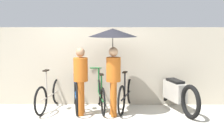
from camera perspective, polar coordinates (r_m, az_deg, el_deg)
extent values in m
plane|color=beige|center=(6.51, -5.26, -10.03)|extent=(30.00, 30.00, 0.00)
cube|color=#B2A893|center=(7.91, -4.14, 0.67)|extent=(11.00, 0.12, 1.96)
torus|color=black|center=(8.15, -9.88, -3.80)|extent=(0.17, 0.67, 0.67)
torus|color=black|center=(7.21, -12.89, -5.56)|extent=(0.17, 0.67, 0.67)
cylinder|color=#A59E93|center=(7.68, -11.29, -4.63)|extent=(0.23, 1.05, 0.04)
cylinder|color=#A59E93|center=(7.44, -11.90, -2.59)|extent=(0.04, 0.04, 0.63)
cube|color=black|center=(7.39, -11.98, -0.08)|extent=(0.13, 0.21, 0.03)
cylinder|color=#A59E93|center=(8.08, -9.95, -1.20)|extent=(0.04, 0.04, 0.75)
cylinder|color=#A59E93|center=(8.03, -10.02, 1.43)|extent=(0.44, 0.11, 0.03)
torus|color=black|center=(8.09, -6.86, -3.54)|extent=(0.17, 0.75, 0.75)
torus|color=black|center=(7.10, -6.52, -5.28)|extent=(0.17, 0.75, 0.75)
cylinder|color=#19478C|center=(7.59, -6.70, -4.35)|extent=(0.21, 1.01, 0.04)
cylinder|color=#19478C|center=(7.37, -6.67, -2.84)|extent=(0.04, 0.04, 0.48)
cube|color=black|center=(7.32, -6.71, -0.87)|extent=(0.12, 0.21, 0.03)
cylinder|color=#19478C|center=(8.02, -6.90, -1.07)|extent=(0.04, 0.04, 0.71)
cylinder|color=#19478C|center=(7.97, -6.95, 1.45)|extent=(0.44, 0.10, 0.03)
torus|color=black|center=(7.96, -2.44, -4.08)|extent=(0.14, 0.65, 0.65)
torus|color=black|center=(7.02, -1.64, -5.84)|extent=(0.14, 0.65, 0.65)
cylinder|color=#19662D|center=(7.49, -2.07, -4.91)|extent=(0.18, 0.97, 0.04)
cylinder|color=#19662D|center=(7.26, -1.94, -3.08)|extent=(0.04, 0.04, 0.56)
cube|color=black|center=(7.21, -1.95, -0.80)|extent=(0.12, 0.21, 0.03)
cylinder|color=#19662D|center=(7.89, -2.45, -1.87)|extent=(0.04, 0.04, 0.63)
cylinder|color=#19662D|center=(7.84, -2.47, 0.39)|extent=(0.44, 0.09, 0.03)
torus|color=black|center=(8.07, 3.41, -3.73)|extent=(0.21, 0.69, 0.70)
torus|color=black|center=(7.03, 1.74, -5.61)|extent=(0.21, 0.69, 0.70)
cylinder|color=black|center=(7.55, 2.64, -4.61)|extent=(0.29, 1.07, 0.04)
cylinder|color=black|center=(7.30, 2.35, -2.75)|extent=(0.04, 0.04, 0.58)
cube|color=black|center=(7.25, 2.37, -0.40)|extent=(0.13, 0.22, 0.03)
cylinder|color=black|center=(8.00, 3.44, -1.20)|extent=(0.04, 0.04, 0.72)
cylinder|color=black|center=(7.95, 3.46, 1.36)|extent=(0.43, 0.13, 0.03)
cylinder|color=#B25619|center=(7.04, -5.78, -5.28)|extent=(0.13, 0.13, 0.78)
cylinder|color=#B25619|center=(7.21, -5.58, -4.94)|extent=(0.13, 0.13, 0.78)
cylinder|color=#B25619|center=(7.00, -5.76, 0.10)|extent=(0.32, 0.32, 0.53)
sphere|color=#997051|center=(6.95, -5.81, 3.24)|extent=(0.20, 0.20, 0.20)
cylinder|color=#B25619|center=(6.92, 0.34, -5.44)|extent=(0.13, 0.13, 0.79)
cylinder|color=#B25619|center=(7.09, 0.18, -5.09)|extent=(0.13, 0.13, 0.79)
cylinder|color=#B25619|center=(6.88, 0.26, 0.11)|extent=(0.32, 0.32, 0.54)
sphere|color=tan|center=(6.83, 0.27, 3.35)|extent=(0.21, 0.21, 0.21)
cylinder|color=#332D28|center=(6.97, 0.14, 3.30)|extent=(0.02, 0.02, 0.68)
cone|color=black|center=(6.94, 0.14, 6.86)|extent=(1.08, 1.08, 0.18)
torus|color=black|center=(8.26, 9.04, -3.32)|extent=(0.32, 0.75, 0.76)
torus|color=black|center=(7.02, 14.17, -5.65)|extent=(0.32, 0.75, 0.76)
cube|color=#ADA89E|center=(7.61, 11.41, -3.81)|extent=(0.46, 0.83, 0.44)
cube|color=black|center=(7.56, 11.46, -1.96)|extent=(0.37, 0.60, 0.06)
cylinder|color=#B2B2B7|center=(8.16, 9.13, 0.45)|extent=(0.56, 0.20, 0.03)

